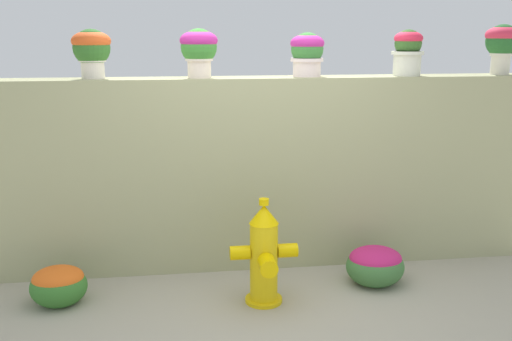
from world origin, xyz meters
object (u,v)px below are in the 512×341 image
fire_hydrant (264,256)px  flower_bush_left (375,264)px  potted_plant_2 (199,48)px  potted_plant_5 (502,42)px  potted_plant_3 (307,51)px  potted_plant_1 (92,48)px  potted_plant_4 (408,50)px  flower_bush_right (58,284)px

fire_hydrant → flower_bush_left: size_ratio=1.72×
potted_plant_2 → potted_plant_5: 2.84m
potted_plant_3 → fire_hydrant: (-0.52, -0.88, -1.58)m
potted_plant_1 → potted_plant_2: potted_plant_2 is taller
potted_plant_4 → flower_bush_left: potted_plant_4 is taller
potted_plant_1 → flower_bush_right: bearing=-112.6°
potted_plant_3 → flower_bush_left: 1.98m
potted_plant_1 → potted_plant_2: (0.91, -0.05, 0.00)m
potted_plant_4 → fire_hydrant: 2.32m
potted_plant_1 → potted_plant_2: 0.91m
potted_plant_1 → fire_hydrant: bearing=-33.0°
potted_plant_3 → potted_plant_5: 1.87m
potted_plant_1 → flower_bush_left: 3.08m
potted_plant_1 → potted_plant_3: 1.88m
potted_plant_3 → fire_hydrant: bearing=-120.6°
potted_plant_2 → potted_plant_3: size_ratio=1.09×
potted_plant_1 → flower_bush_right: size_ratio=0.93×
fire_hydrant → flower_bush_right: (-1.65, 0.20, -0.23)m
potted_plant_2 → potted_plant_5: size_ratio=0.91×
potted_plant_5 → flower_bush_right: potted_plant_5 is taller
potted_plant_4 → flower_bush_left: size_ratio=0.82×
potted_plant_5 → fire_hydrant: 3.04m
potted_plant_2 → flower_bush_right: (-1.20, -0.63, -1.85)m
potted_plant_5 → flower_bush_left: 2.42m
potted_plant_5 → flower_bush_right: bearing=-170.4°
potted_plant_1 → flower_bush_left: potted_plant_1 is taller
potted_plant_1 → potted_plant_5: (3.75, -0.01, 0.05)m
potted_plant_5 → flower_bush_left: size_ratio=0.91×
potted_plant_2 → potted_plant_3: 0.97m
potted_plant_3 → flower_bush_left: potted_plant_3 is taller
potted_plant_2 → flower_bush_right: potted_plant_2 is taller
potted_plant_4 → potted_plant_2: bearing=-179.6°
potted_plant_4 → potted_plant_5: potted_plant_5 is taller
potted_plant_2 → potted_plant_5: bearing=0.9°
fire_hydrant → potted_plant_2: bearing=118.5°
flower_bush_right → fire_hydrant: bearing=-6.8°
potted_plant_4 → flower_bush_right: potted_plant_4 is taller
potted_plant_2 → flower_bush_right: 2.29m
flower_bush_right → potted_plant_4: bearing=11.8°
potted_plant_5 → fire_hydrant: (-2.39, -0.88, -1.66)m
potted_plant_1 → flower_bush_left: size_ratio=0.82×
potted_plant_3 → potted_plant_1: bearing=179.7°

